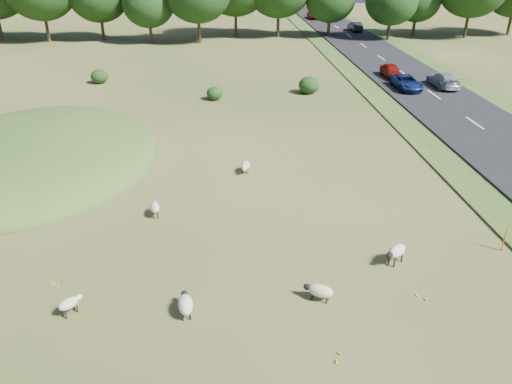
# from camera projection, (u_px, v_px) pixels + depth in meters

# --- Properties ---
(ground) EXTENTS (160.00, 160.00, 0.00)m
(ground) POSITION_uv_depth(u_px,v_px,m) (216.00, 116.00, 40.95)
(ground) COLOR #324B17
(ground) RESTS_ON ground
(mound) EXTENTS (16.00, 20.00, 4.00)m
(mound) POSITION_uv_depth(u_px,v_px,m) (36.00, 159.00, 32.99)
(mound) COLOR #33561E
(mound) RESTS_ON ground
(road) EXTENTS (8.00, 150.00, 0.25)m
(road) POSITION_uv_depth(u_px,v_px,m) (411.00, 80.00, 51.19)
(road) COLOR black
(road) RESTS_ON ground
(shrubs) EXTENTS (22.18, 8.37, 1.58)m
(shrubs) POSITION_uv_depth(u_px,v_px,m) (219.00, 84.00, 47.44)
(shrubs) COLOR black
(shrubs) RESTS_ON ground
(marker_post) EXTENTS (0.06, 0.06, 1.20)m
(marker_post) POSITION_uv_depth(u_px,v_px,m) (504.00, 240.00, 22.95)
(marker_post) COLOR #D8590C
(marker_post) RESTS_ON ground
(sheep_0) EXTENTS (1.24, 1.10, 0.92)m
(sheep_0) POSITION_uv_depth(u_px,v_px,m) (396.00, 251.00, 22.01)
(sheep_0) COLOR beige
(sheep_0) RESTS_ON ground
(sheep_1) EXTENTS (0.75, 1.26, 0.70)m
(sheep_1) POSITION_uv_depth(u_px,v_px,m) (245.00, 166.00, 30.84)
(sheep_1) COLOR beige
(sheep_1) RESTS_ON ground
(sheep_2) EXTENTS (1.27, 0.93, 0.71)m
(sheep_2) POSITION_uv_depth(u_px,v_px,m) (320.00, 291.00, 19.85)
(sheep_2) COLOR beige
(sheep_2) RESTS_ON ground
(sheep_3) EXTENTS (0.70, 1.35, 0.76)m
(sheep_3) POSITION_uv_depth(u_px,v_px,m) (185.00, 304.00, 19.08)
(sheep_3) COLOR beige
(sheep_3) RESTS_ON ground
(sheep_4) EXTENTS (0.93, 0.93, 0.73)m
(sheep_4) POSITION_uv_depth(u_px,v_px,m) (69.00, 303.00, 19.07)
(sheep_4) COLOR beige
(sheep_4) RESTS_ON ground
(sheep_5) EXTENTS (0.54, 1.05, 0.74)m
(sheep_5) POSITION_uv_depth(u_px,v_px,m) (155.00, 208.00, 25.87)
(sheep_5) COLOR beige
(sheep_5) RESTS_ON ground
(car_0) EXTENTS (1.45, 4.15, 1.37)m
(car_0) POSITION_uv_depth(u_px,v_px,m) (355.00, 26.00, 77.51)
(car_0) COLOR black
(car_0) RESTS_ON road
(car_1) EXTENTS (2.08, 4.52, 1.26)m
(car_1) POSITION_uv_depth(u_px,v_px,m) (407.00, 82.00, 47.26)
(car_1) COLOR navy
(car_1) RESTS_ON road
(car_2) EXTENTS (2.11, 5.20, 1.51)m
(car_2) POSITION_uv_depth(u_px,v_px,m) (333.00, 12.00, 91.85)
(car_2) COLOR black
(car_2) RESTS_ON road
(car_3) EXTENTS (1.89, 4.65, 1.35)m
(car_3) POSITION_uv_depth(u_px,v_px,m) (444.00, 80.00, 47.93)
(car_3) COLOR #9DA0A5
(car_3) RESTS_ON road
(car_4) EXTENTS (1.56, 3.88, 1.32)m
(car_4) POSITION_uv_depth(u_px,v_px,m) (391.00, 71.00, 51.30)
(car_4) COLOR maroon
(car_4) RESTS_ON road
(car_5) EXTENTS (2.15, 4.67, 1.30)m
(car_5) POSITION_uv_depth(u_px,v_px,m) (315.00, 15.00, 89.59)
(car_5) COLOR maroon
(car_5) RESTS_ON road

